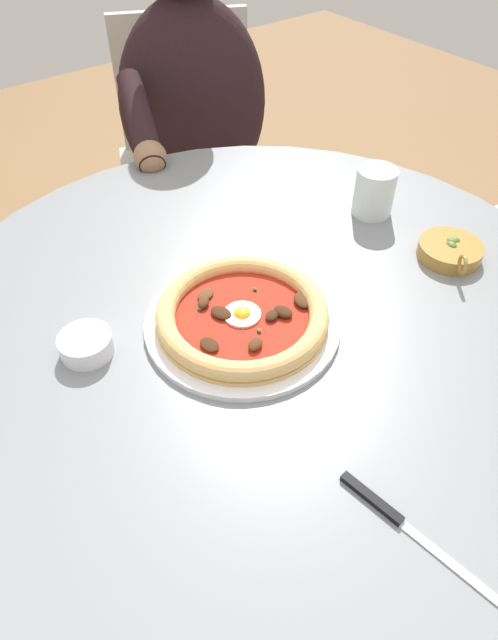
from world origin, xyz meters
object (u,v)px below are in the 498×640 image
Objects in this scene: steak_knife at (398,520)px; diner_person at (198,177)px; ramekin_capers at (86,344)px; cafe_chair_diner at (191,145)px; water_glass at (374,195)px; dining_table at (261,365)px; pizza_on_plate at (242,316)px; olive_pan at (450,251)px.

diner_person is at bearing 158.25° from steak_knife.
diner_person reaches higher than ramekin_capers.
cafe_chair_diner reaches higher than steak_knife.
dining_table is at bearing -74.87° from water_glass.
ramekin_capers is (-0.08, -0.25, 0.14)m from dining_table.
pizza_on_plate is at bearing 66.65° from ramekin_capers.
diner_person is at bearing 154.75° from dining_table.
olive_pan reaches higher than pizza_on_plate.
olive_pan is at bearing 122.27° from steak_knife.
diner_person is (-0.71, 0.34, -0.09)m from dining_table.
ramekin_capers is (-0.44, -0.16, 0.01)m from steak_knife.
cafe_chair_diner is at bearing 176.10° from olive_pan.
ramekin_capers is 1.02m from cafe_chair_diner.
water_glass is at bearing -5.25° from cafe_chair_diner.
diner_person is (-0.72, 0.38, -0.23)m from pizza_on_plate.
cafe_chair_diner is at bearing 157.78° from steak_knife.
diner_person is at bearing 179.97° from olive_pan.
pizza_on_plate is at bearing -27.77° from diner_person.
steak_knife is 2.91× the size of ramekin_capers.
diner_person reaches higher than water_glass.
water_glass is 0.40× the size of steak_knife.
ramekin_capers is at bearing -159.92° from steak_knife.
steak_knife is at bearing -57.73° from olive_pan.
steak_knife is 0.47m from ramekin_capers.
dining_table is at bearing 165.79° from steak_knife.
pizza_on_plate is 1.32× the size of steak_knife.
pizza_on_plate is 0.98m from cafe_chair_diner.
pizza_on_plate reaches higher than steak_knife.
water_glass is at bearing 105.13° from dining_table.
water_glass is at bearing -0.58° from diner_person.
cafe_chair_diner is (-0.93, 0.06, -0.20)m from olive_pan.
dining_table is at bearing 99.04° from pizza_on_plate.
steak_knife is 1.17m from diner_person.
olive_pan is at bearing -3.90° from cafe_chair_diner.
diner_person is (-0.80, 0.00, -0.23)m from olive_pan.
olive_pan reaches higher than dining_table.
olive_pan is (0.09, 0.34, 0.14)m from dining_table.
dining_table is at bearing -104.51° from olive_pan.
water_glass reaches higher than steak_knife.
dining_table is 0.30m from ramekin_capers.
dining_table is at bearing 71.70° from ramekin_capers.
diner_person reaches higher than pizza_on_plate.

